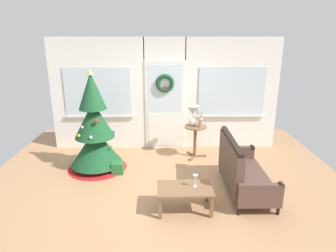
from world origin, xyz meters
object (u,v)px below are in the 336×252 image
at_px(side_table, 195,135).
at_px(coffee_table, 185,191).
at_px(table_lamp, 193,113).
at_px(christmas_tree, 95,134).
at_px(gift_box, 118,168).
at_px(settee_sofa, 241,170).
at_px(flower_vase, 201,122).
at_px(wine_glass, 195,178).

height_order(side_table, coffee_table, side_table).
bearing_deg(table_lamp, christmas_tree, -163.88).
bearing_deg(gift_box, coffee_table, -46.11).
bearing_deg(christmas_tree, settee_sofa, -19.34).
xyz_separation_m(flower_vase, gift_box, (-1.68, -0.73, -0.72)).
relative_size(flower_vase, gift_box, 1.58).
distance_m(settee_sofa, flower_vase, 1.57).
bearing_deg(flower_vase, side_table, 149.04).
bearing_deg(table_lamp, flower_vase, -32.01).
bearing_deg(settee_sofa, coffee_table, -149.57).
relative_size(side_table, flower_vase, 2.03).
distance_m(flower_vase, gift_box, 1.97).
distance_m(settee_sofa, coffee_table, 1.16).
xyz_separation_m(side_table, table_lamp, (-0.06, 0.04, 0.49)).
relative_size(christmas_tree, table_lamp, 4.56).
bearing_deg(gift_box, side_table, 26.45).
bearing_deg(settee_sofa, flower_vase, 110.72).
xyz_separation_m(flower_vase, coffee_table, (-0.46, -2.00, -0.50)).
height_order(christmas_tree, gift_box, christmas_tree).
xyz_separation_m(settee_sofa, flower_vase, (-0.53, 1.41, 0.45)).
bearing_deg(coffee_table, wine_glass, 11.48).
bearing_deg(settee_sofa, table_lamp, 114.66).
bearing_deg(wine_glass, side_table, 84.20).
height_order(flower_vase, gift_box, flower_vase).
distance_m(christmas_tree, settee_sofa, 2.85).
bearing_deg(table_lamp, side_table, -33.69).
distance_m(christmas_tree, table_lamp, 2.08).
distance_m(christmas_tree, side_table, 2.12).
height_order(flower_vase, coffee_table, flower_vase).
bearing_deg(gift_box, christmas_tree, 150.62).
xyz_separation_m(settee_sofa, table_lamp, (-0.69, 1.51, 0.62)).
bearing_deg(side_table, settee_sofa, -66.69).
distance_m(christmas_tree, gift_box, 0.81).
distance_m(wine_glass, gift_box, 1.90).
xyz_separation_m(christmas_tree, settee_sofa, (2.67, -0.94, -0.35)).
xyz_separation_m(side_table, gift_box, (-1.58, -0.79, -0.39)).
distance_m(settee_sofa, gift_box, 2.34).
distance_m(table_lamp, coffee_table, 2.22).
bearing_deg(coffee_table, flower_vase, 76.91).
bearing_deg(side_table, coffee_table, -100.05).
distance_m(settee_sofa, table_lamp, 1.77).
bearing_deg(wine_glass, flower_vase, 81.15).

